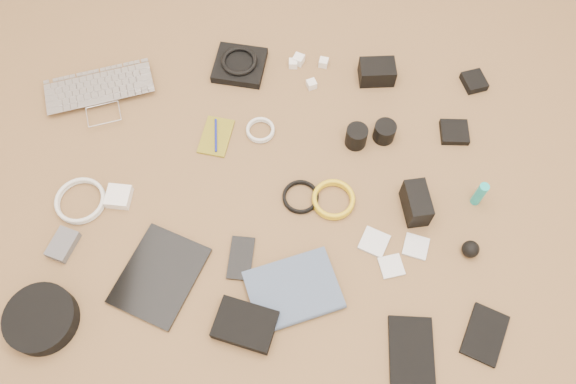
{
  "coord_description": "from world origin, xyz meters",
  "views": [
    {
      "loc": [
        0.08,
        -0.73,
        1.52
      ],
      "look_at": [
        0.06,
        0.01,
        0.02
      ],
      "focal_mm": 35.0,
      "sensor_mm": 36.0,
      "label": 1
    }
  ],
  "objects_px": {
    "paperback": "(304,321)",
    "laptop": "(102,100)",
    "dslr_camera": "(377,72)",
    "tablet": "(160,275)",
    "headphone_case": "(41,319)",
    "phone": "(241,258)"
  },
  "relations": [
    {
      "from": "paperback",
      "to": "laptop",
      "type": "bearing_deg",
      "value": 23.88
    },
    {
      "from": "dslr_camera",
      "to": "tablet",
      "type": "relative_size",
      "value": 0.45
    },
    {
      "from": "headphone_case",
      "to": "paperback",
      "type": "distance_m",
      "value": 0.7
    },
    {
      "from": "tablet",
      "to": "paperback",
      "type": "height_order",
      "value": "paperback"
    },
    {
      "from": "laptop",
      "to": "paperback",
      "type": "relative_size",
      "value": 1.43
    },
    {
      "from": "tablet",
      "to": "dslr_camera",
      "type": "bearing_deg",
      "value": 70.42
    },
    {
      "from": "phone",
      "to": "headphone_case",
      "type": "xyz_separation_m",
      "value": [
        -0.52,
        -0.2,
        0.02
      ]
    },
    {
      "from": "phone",
      "to": "headphone_case",
      "type": "relative_size",
      "value": 0.68
    },
    {
      "from": "laptop",
      "to": "phone",
      "type": "height_order",
      "value": "laptop"
    },
    {
      "from": "dslr_camera",
      "to": "laptop",
      "type": "bearing_deg",
      "value": -176.19
    },
    {
      "from": "dslr_camera",
      "to": "phone",
      "type": "height_order",
      "value": "dslr_camera"
    },
    {
      "from": "tablet",
      "to": "phone",
      "type": "height_order",
      "value": "tablet"
    },
    {
      "from": "tablet",
      "to": "phone",
      "type": "xyz_separation_m",
      "value": [
        0.22,
        0.06,
        -0.0
      ]
    },
    {
      "from": "paperback",
      "to": "dslr_camera",
      "type": "bearing_deg",
      "value": -35.16
    },
    {
      "from": "headphone_case",
      "to": "laptop",
      "type": "bearing_deg",
      "value": 87.82
    },
    {
      "from": "phone",
      "to": "paperback",
      "type": "relative_size",
      "value": 0.53
    },
    {
      "from": "dslr_camera",
      "to": "phone",
      "type": "xyz_separation_m",
      "value": [
        -0.41,
        -0.65,
        -0.03
      ]
    },
    {
      "from": "dslr_camera",
      "to": "tablet",
      "type": "distance_m",
      "value": 0.95
    },
    {
      "from": "laptop",
      "to": "tablet",
      "type": "bearing_deg",
      "value": -83.31
    },
    {
      "from": "dslr_camera",
      "to": "paperback",
      "type": "relative_size",
      "value": 0.47
    },
    {
      "from": "dslr_camera",
      "to": "phone",
      "type": "relative_size",
      "value": 0.9
    },
    {
      "from": "laptop",
      "to": "tablet",
      "type": "height_order",
      "value": "laptop"
    }
  ]
}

